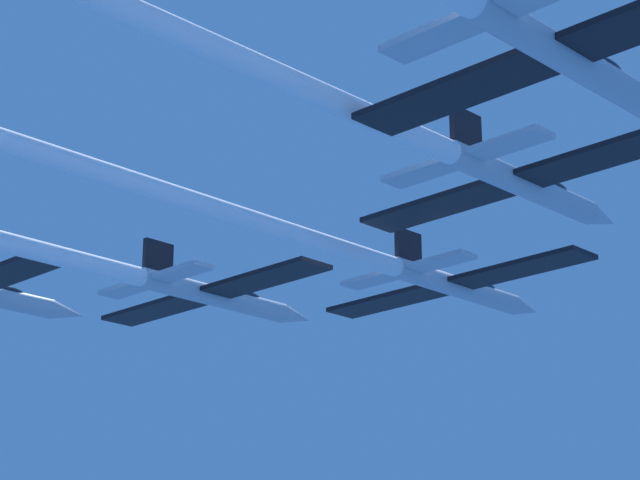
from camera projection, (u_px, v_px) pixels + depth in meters
The scene contains 2 objects.
jet_lead at pixel (236, 216), 65.23m from camera, with size 19.84×65.80×3.29m.
jet_right_wing at pixel (293, 83), 52.20m from camera, with size 19.84×60.97×3.29m.
Camera 1 is at (46.38, -60.84, -22.56)m, focal length 68.55 mm.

